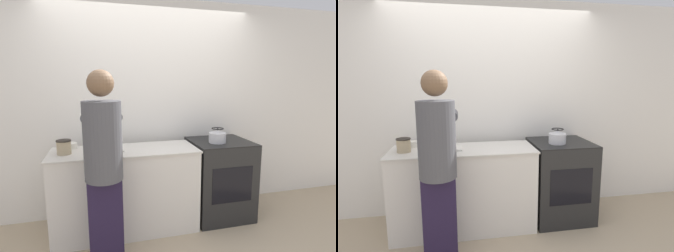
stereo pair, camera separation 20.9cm
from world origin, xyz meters
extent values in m
plane|color=tan|center=(0.00, 0.00, 0.00)|extent=(12.00, 12.00, 0.00)
cube|color=white|center=(0.00, 0.73, 1.30)|extent=(8.00, 0.05, 2.60)
cube|color=silver|center=(-0.36, 0.28, 0.45)|extent=(1.52, 0.56, 0.90)
cube|color=beige|center=(-0.36, 0.28, 0.91)|extent=(1.55, 0.58, 0.02)
cube|color=black|center=(0.78, 0.33, 0.46)|extent=(0.69, 0.67, 0.92)
cube|color=black|center=(0.78, 0.33, 0.93)|extent=(0.69, 0.67, 0.01)
cube|color=black|center=(0.78, 0.00, 0.51)|extent=(0.48, 0.01, 0.41)
cube|color=#221834|center=(-0.59, -0.25, 0.40)|extent=(0.29, 0.18, 0.81)
cylinder|color=#4C4C51|center=(-0.59, -0.25, 1.14)|extent=(0.32, 0.32, 0.67)
sphere|color=brown|center=(-0.59, -0.25, 1.62)|extent=(0.22, 0.22, 0.22)
cylinder|color=#4C4C51|center=(-0.73, 0.04, 1.32)|extent=(0.09, 0.30, 0.09)
cylinder|color=#4C4C51|center=(-0.45, 0.04, 1.32)|extent=(0.09, 0.30, 0.09)
cube|color=silver|center=(-0.55, 0.27, 0.92)|extent=(0.35, 0.19, 0.02)
cube|color=silver|center=(-0.55, 0.28, 0.94)|extent=(0.14, 0.07, 0.01)
cube|color=black|center=(-0.65, 0.25, 0.94)|extent=(0.09, 0.05, 0.01)
cylinder|color=silver|center=(0.70, 0.26, 0.99)|extent=(0.20, 0.20, 0.12)
cone|color=silver|center=(0.70, 0.26, 1.06)|extent=(0.16, 0.16, 0.03)
sphere|color=black|center=(0.70, 0.26, 1.09)|extent=(0.02, 0.02, 0.02)
torus|color=black|center=(0.70, 0.26, 1.10)|extent=(0.14, 0.14, 0.01)
cylinder|color=silver|center=(-0.92, 0.47, 0.95)|extent=(0.13, 0.13, 0.06)
cylinder|color=tan|center=(-0.97, 0.26, 0.98)|extent=(0.14, 0.14, 0.13)
cylinder|color=#28231E|center=(-0.97, 0.26, 1.05)|extent=(0.14, 0.14, 0.01)
camera|label=1|loc=(-0.60, -2.46, 1.63)|focal=28.00mm
camera|label=2|loc=(-0.40, -2.51, 1.63)|focal=28.00mm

